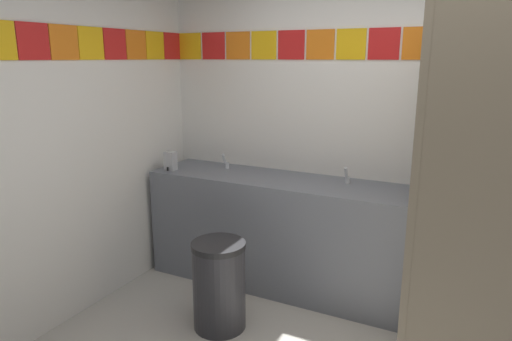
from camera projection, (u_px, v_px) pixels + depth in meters
name	position (u px, v px, depth m)	size (l,w,h in m)	color
wall_back	(397.00, 120.00, 3.40)	(3.83, 0.09, 2.73)	white
wall_side	(22.00, 132.00, 2.83)	(0.09, 3.22, 2.73)	white
vanity_counter	(277.00, 231.00, 3.70)	(2.10, 0.56, 0.90)	slate
faucet_left	(226.00, 163.00, 3.89)	(0.04, 0.10, 0.14)	silver
faucet_right	(347.00, 177.00, 3.43)	(0.04, 0.10, 0.14)	silver
soap_dispenser	(171.00, 161.00, 3.84)	(0.09, 0.09, 0.16)	#B7BABF
stall_divider	(458.00, 207.00, 2.38)	(0.92, 1.42, 2.13)	#726651
toilet	(512.00, 310.00, 2.83)	(0.39, 0.49, 0.74)	white
trash_bin	(219.00, 285.00, 3.12)	(0.37, 0.37, 0.62)	#333338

